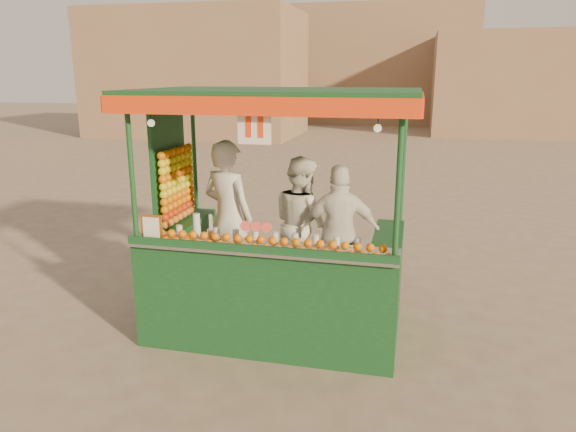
% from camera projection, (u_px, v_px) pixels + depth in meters
% --- Properties ---
extents(ground, '(90.00, 90.00, 0.00)m').
position_uv_depth(ground, '(259.00, 322.00, 6.66)').
color(ground, '#715D50').
rests_on(ground, ground).
extents(building_left, '(10.00, 6.00, 6.00)m').
position_uv_depth(building_left, '(198.00, 74.00, 26.70)').
color(building_left, '#8B6C4F').
rests_on(building_left, ground).
extents(building_right, '(9.00, 6.00, 5.00)m').
position_uv_depth(building_right, '(525.00, 84.00, 27.00)').
color(building_right, '#8B6C4F').
rests_on(building_right, ground).
extents(building_center, '(14.00, 7.00, 7.00)m').
position_uv_depth(building_center, '(360.00, 66.00, 34.40)').
color(building_center, '#8B6C4F').
rests_on(building_center, ground).
extents(juice_cart, '(3.13, 2.02, 2.84)m').
position_uv_depth(juice_cart, '(269.00, 258.00, 6.23)').
color(juice_cart, '#103C1D').
rests_on(juice_cart, ground).
extents(vendor_left, '(0.81, 0.67, 1.91)m').
position_uv_depth(vendor_left, '(228.00, 217.00, 6.60)').
color(vendor_left, silver).
rests_on(vendor_left, ground).
extents(vendor_middle, '(1.03, 1.05, 1.70)m').
position_uv_depth(vendor_middle, '(302.00, 224.00, 6.69)').
color(vendor_middle, white).
rests_on(vendor_middle, ground).
extents(vendor_right, '(1.03, 0.60, 1.65)m').
position_uv_depth(vendor_right, '(340.00, 233.00, 6.37)').
color(vendor_right, white).
rests_on(vendor_right, ground).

